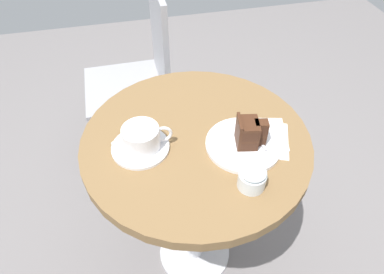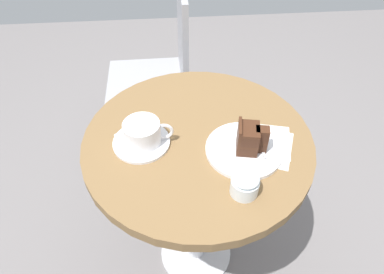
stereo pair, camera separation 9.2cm
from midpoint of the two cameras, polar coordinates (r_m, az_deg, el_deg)
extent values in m
cube|color=slate|center=(1.57, 2.41, -18.91)|extent=(4.40, 4.40, 0.01)
cylinder|color=brown|center=(0.99, 3.62, -0.98)|extent=(0.66, 0.66, 0.03)
cylinder|color=silver|center=(1.26, 2.90, -11.93)|extent=(0.07, 0.07, 0.66)
cylinder|color=silver|center=(1.56, 2.43, -18.69)|extent=(0.30, 0.30, 0.02)
cylinder|color=white|center=(0.96, -5.71, -0.98)|extent=(0.16, 0.16, 0.01)
cylinder|color=white|center=(0.93, -5.53, 0.58)|extent=(0.10, 0.10, 0.06)
cylinder|color=beige|center=(0.91, -5.66, 1.98)|extent=(0.09, 0.09, 0.00)
torus|color=white|center=(0.93, -1.94, 0.80)|extent=(0.05, 0.01, 0.05)
cube|color=silver|center=(0.95, -8.52, -1.75)|extent=(0.04, 0.08, 0.00)
ellipsoid|color=silver|center=(0.98, -9.65, 0.16)|extent=(0.02, 0.02, 0.00)
cylinder|color=white|center=(0.95, 11.36, -2.24)|extent=(0.21, 0.21, 0.01)
cube|color=#422619|center=(0.94, 11.96, -1.40)|extent=(0.06, 0.07, 0.03)
cube|color=#422619|center=(0.94, 13.99, -1.54)|extent=(0.04, 0.03, 0.03)
cube|color=#422314|center=(0.92, 12.13, -0.58)|extent=(0.06, 0.07, 0.01)
cube|color=#422314|center=(0.93, 14.20, -0.72)|extent=(0.04, 0.03, 0.01)
cube|color=#422619|center=(0.91, 12.32, 0.26)|extent=(0.06, 0.07, 0.03)
cube|color=#422619|center=(0.92, 14.41, 0.11)|extent=(0.04, 0.03, 0.03)
cube|color=#422314|center=(0.90, 12.50, 1.13)|extent=(0.06, 0.07, 0.01)
cube|color=#422314|center=(0.90, 14.63, 0.98)|extent=(0.04, 0.03, 0.01)
cube|color=#422314|center=(0.92, 10.70, -0.10)|extent=(0.02, 0.07, 0.09)
cube|color=silver|center=(0.96, 13.88, -1.47)|extent=(0.02, 0.10, 0.00)
cube|color=silver|center=(0.92, 15.39, -4.39)|extent=(0.03, 0.04, 0.00)
cube|color=silver|center=(0.98, 14.67, -1.60)|extent=(0.19, 0.19, 0.00)
cube|color=silver|center=(0.99, 14.81, -0.79)|extent=(0.16, 0.16, 0.00)
cylinder|color=#9E9EA3|center=(1.94, -10.28, 6.29)|extent=(0.02, 0.02, 0.41)
cylinder|color=#9E9EA3|center=(1.70, -10.63, -0.54)|extent=(0.02, 0.02, 0.41)
cylinder|color=#9E9EA3|center=(1.93, -0.68, 6.95)|extent=(0.02, 0.02, 0.41)
cylinder|color=#9E9EA3|center=(1.69, 0.26, 0.19)|extent=(0.02, 0.02, 0.41)
cube|color=#9E9EA3|center=(1.67, -5.85, 9.00)|extent=(0.38, 0.38, 0.02)
cube|color=#9E9EA3|center=(1.55, 0.22, 16.34)|extent=(0.03, 0.36, 0.44)
cylinder|color=silver|center=(0.85, 11.84, -8.21)|extent=(0.07, 0.07, 0.05)
ellipsoid|color=silver|center=(0.83, 12.16, -6.91)|extent=(0.07, 0.07, 0.02)
camera|label=1|loc=(0.05, -87.13, 2.89)|focal=32.00mm
camera|label=2|loc=(0.05, 92.87, -2.89)|focal=32.00mm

